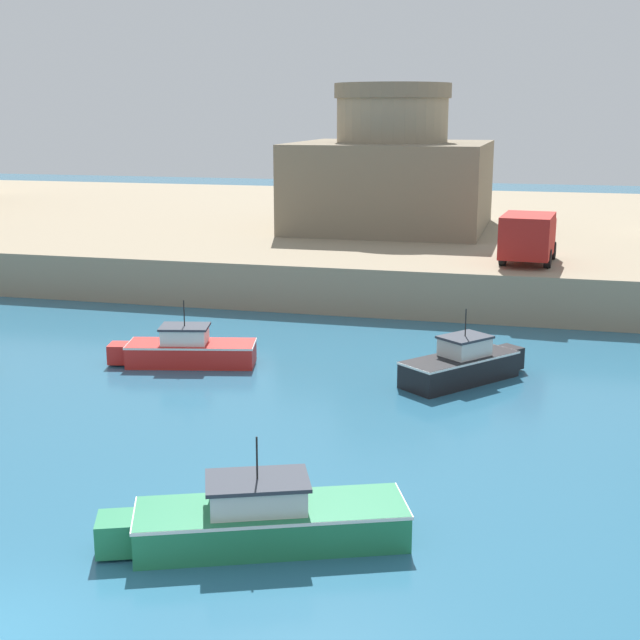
{
  "coord_description": "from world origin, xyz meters",
  "views": [
    {
      "loc": [
        8.84,
        -11.36,
        8.66
      ],
      "look_at": [
        1.77,
        15.96,
        2.0
      ],
      "focal_mm": 50.0,
      "sensor_mm": 36.0,
      "label": 1
    }
  ],
  "objects_px": {
    "motorboat_black_3": "(463,364)",
    "fortress": "(391,175)",
    "truck_on_quay": "(528,236)",
    "motorboat_red_2": "(187,350)",
    "motorboat_green_0": "(262,519)"
  },
  "relations": [
    {
      "from": "truck_on_quay",
      "to": "motorboat_red_2",
      "type": "bearing_deg",
      "value": -132.91
    },
    {
      "from": "motorboat_green_0",
      "to": "motorboat_red_2",
      "type": "relative_size",
      "value": 1.2
    },
    {
      "from": "fortress",
      "to": "truck_on_quay",
      "type": "bearing_deg",
      "value": -52.7
    },
    {
      "from": "motorboat_red_2",
      "to": "motorboat_black_3",
      "type": "bearing_deg",
      "value": 2.5
    },
    {
      "from": "motorboat_black_3",
      "to": "truck_on_quay",
      "type": "bearing_deg",
      "value": 82.09
    },
    {
      "from": "motorboat_green_0",
      "to": "fortress",
      "type": "relative_size",
      "value": 0.59
    },
    {
      "from": "motorboat_black_3",
      "to": "fortress",
      "type": "xyz_separation_m",
      "value": [
        -6.36,
        22.02,
        4.53
      ]
    },
    {
      "from": "motorboat_green_0",
      "to": "motorboat_black_3",
      "type": "distance_m",
      "value": 12.68
    },
    {
      "from": "truck_on_quay",
      "to": "fortress",
      "type": "bearing_deg",
      "value": 127.3
    },
    {
      "from": "motorboat_black_3",
      "to": "motorboat_red_2",
      "type": "bearing_deg",
      "value": -177.5
    },
    {
      "from": "fortress",
      "to": "motorboat_black_3",
      "type": "bearing_deg",
      "value": -73.89
    },
    {
      "from": "truck_on_quay",
      "to": "motorboat_black_3",
      "type": "bearing_deg",
      "value": -97.91
    },
    {
      "from": "motorboat_green_0",
      "to": "motorboat_red_2",
      "type": "height_order",
      "value": "motorboat_green_0"
    },
    {
      "from": "motorboat_black_3",
      "to": "fortress",
      "type": "bearing_deg",
      "value": 106.11
    },
    {
      "from": "motorboat_red_2",
      "to": "truck_on_quay",
      "type": "distance_m",
      "value": 16.59
    }
  ]
}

